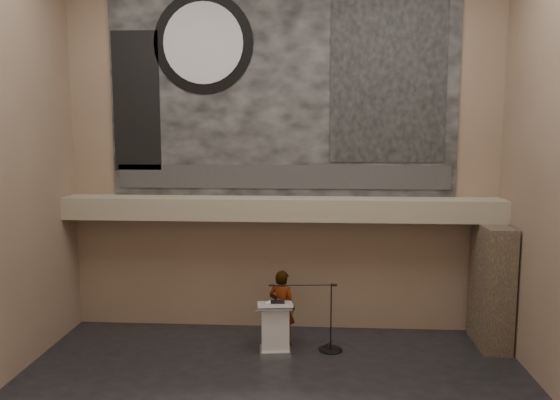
{
  "coord_description": "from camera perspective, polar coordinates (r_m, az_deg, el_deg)",
  "views": [
    {
      "loc": [
        0.74,
        -8.72,
        4.77
      ],
      "look_at": [
        0.0,
        3.2,
        3.2
      ],
      "focal_mm": 35.0,
      "sensor_mm": 36.0,
      "label": 1
    }
  ],
  "objects": [
    {
      "name": "sprinkler_right",
      "position": [
        12.5,
        8.83,
        -2.27
      ],
      "size": [
        0.04,
        0.04,
        0.06
      ],
      "primitive_type": "cylinder",
      "color": "#B2893D",
      "rests_on": "soffit"
    },
    {
      "name": "banner_clock_face",
      "position": [
        13.02,
        -8.04,
        15.94
      ],
      "size": [
        1.84,
        0.02,
        1.84
      ],
      "primitive_type": "cylinder",
      "rotation": [
        1.57,
        0.0,
        0.0
      ],
      "color": "silver",
      "rests_on": "banner"
    },
    {
      "name": "stone_pier",
      "position": [
        12.95,
        21.21,
        -8.34
      ],
      "size": [
        0.6,
        1.4,
        2.7
      ],
      "primitive_type": "cube",
      "color": "#3D3125",
      "rests_on": "floor"
    },
    {
      "name": "mic_stand",
      "position": [
        12.21,
        5.07,
        -14.35
      ],
      "size": [
        1.59,
        0.52,
        1.49
      ],
      "rotation": [
        0.0,
        0.0,
        0.09
      ],
      "color": "black",
      "rests_on": "floor"
    },
    {
      "name": "banner_text_strip",
      "position": [
        12.72,
        0.2,
        2.44
      ],
      "size": [
        7.76,
        0.02,
        0.55
      ],
      "primitive_type": "cube",
      "color": "#2B2B2B",
      "rests_on": "banner"
    },
    {
      "name": "wall_front",
      "position": [
        4.8,
        -5.32,
        1.28
      ],
      "size": [
        10.0,
        0.02,
        8.5
      ],
      "primitive_type": "cube",
      "color": "#7D654F",
      "rests_on": "floor"
    },
    {
      "name": "binder",
      "position": [
        11.74,
        -0.26,
        -10.63
      ],
      "size": [
        0.32,
        0.27,
        0.04
      ],
      "primitive_type": "cube",
      "rotation": [
        0.0,
        0.0,
        0.11
      ],
      "color": "black",
      "rests_on": "lectern"
    },
    {
      "name": "lectern",
      "position": [
        11.95,
        -0.51,
        -13.18
      ],
      "size": [
        0.8,
        0.61,
        1.14
      ],
      "rotation": [
        0.0,
        0.0,
        0.12
      ],
      "color": "silver",
      "rests_on": "floor"
    },
    {
      "name": "banner_building_print",
      "position": [
        12.8,
        11.24,
        11.97
      ],
      "size": [
        2.6,
        0.02,
        3.6
      ],
      "primitive_type": "cube",
      "color": "black",
      "rests_on": "banner"
    },
    {
      "name": "soffit",
      "position": [
        12.47,
        0.11,
        -0.9
      ],
      "size": [
        10.0,
        0.8,
        0.5
      ],
      "primitive_type": "cube",
      "color": "gray",
      "rests_on": "wall_back"
    },
    {
      "name": "speaker_person",
      "position": [
        12.24,
        0.2,
        -11.2
      ],
      "size": [
        0.73,
        0.61,
        1.7
      ],
      "primitive_type": "imported",
      "rotation": [
        0.0,
        0.0,
        2.76
      ],
      "color": "white",
      "rests_on": "floor"
    },
    {
      "name": "banner",
      "position": [
        12.74,
        0.22,
        11.67
      ],
      "size": [
        8.0,
        0.05,
        5.0
      ],
      "primitive_type": "cube",
      "color": "black",
      "rests_on": "wall_back"
    },
    {
      "name": "wall_back",
      "position": [
        12.75,
        0.22,
        5.15
      ],
      "size": [
        10.0,
        0.02,
        8.5
      ],
      "primitive_type": "cube",
      "color": "#7D654F",
      "rests_on": "floor"
    },
    {
      "name": "sprinkler_left",
      "position": [
        12.66,
        -7.15,
        -2.11
      ],
      "size": [
        0.04,
        0.04,
        0.06
      ],
      "primitive_type": "cylinder",
      "color": "#B2893D",
      "rests_on": "soffit"
    },
    {
      "name": "banner_brick_print",
      "position": [
        13.32,
        -14.78,
        9.96
      ],
      "size": [
        1.1,
        0.02,
        3.2
      ],
      "primitive_type": "cube",
      "color": "black",
      "rests_on": "banner"
    },
    {
      "name": "papers",
      "position": [
        11.77,
        -0.9,
        -10.66
      ],
      "size": [
        0.28,
        0.32,
        0.0
      ],
      "primitive_type": "cube",
      "rotation": [
        0.0,
        0.0,
        -0.38
      ],
      "color": "white",
      "rests_on": "lectern"
    },
    {
      "name": "banner_clock_rim",
      "position": [
        13.04,
        -8.03,
        15.93
      ],
      "size": [
        2.3,
        0.02,
        2.3
      ],
      "primitive_type": "cylinder",
      "rotation": [
        1.57,
        0.0,
        0.0
      ],
      "color": "black",
      "rests_on": "banner"
    }
  ]
}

